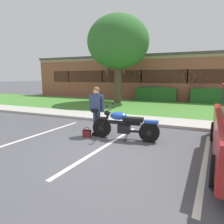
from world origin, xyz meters
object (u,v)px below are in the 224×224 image
(hedge_center_left, at_px, (209,95))
(brick_building, at_px, (152,77))
(handbag, at_px, (87,133))
(hedge_left, at_px, (156,94))
(shade_tree, at_px, (118,43))
(rider_person, at_px, (97,108))
(motorcycle, at_px, (127,125))

(hedge_center_left, relative_size, brick_building, 0.12)
(handbag, relative_size, hedge_left, 0.11)
(shade_tree, relative_size, hedge_center_left, 2.51)
(rider_person, bearing_deg, brick_building, 93.37)
(handbag, distance_m, shade_tree, 9.55)
(hedge_left, height_order, brick_building, brick_building)
(rider_person, bearing_deg, shade_tree, 104.96)
(shade_tree, distance_m, hedge_center_left, 7.88)
(handbag, height_order, shade_tree, shade_tree)
(hedge_center_left, distance_m, brick_building, 7.79)
(rider_person, relative_size, handbag, 4.74)
(brick_building, bearing_deg, hedge_left, -75.94)
(handbag, relative_size, hedge_center_left, 0.14)
(motorcycle, distance_m, brick_building, 15.93)
(motorcycle, relative_size, brick_building, 0.10)
(hedge_center_left, bearing_deg, hedge_left, -180.00)
(motorcycle, height_order, hedge_center_left, hedge_center_left)
(handbag, bearing_deg, shade_tree, 102.91)
(shade_tree, height_order, brick_building, shade_tree)
(handbag, xyz_separation_m, shade_tree, (-1.90, 8.28, 4.36))
(handbag, height_order, brick_building, brick_building)
(rider_person, bearing_deg, hedge_left, 87.39)
(hedge_center_left, bearing_deg, shade_tree, -161.72)
(shade_tree, height_order, hedge_center_left, shade_tree)
(rider_person, bearing_deg, hedge_center_left, 66.51)
(rider_person, distance_m, shade_tree, 8.97)
(handbag, xyz_separation_m, hedge_center_left, (4.63, 10.44, 0.51))
(handbag, distance_m, brick_building, 16.09)
(hedge_left, bearing_deg, rider_person, -92.61)
(motorcycle, relative_size, hedge_center_left, 0.87)
(motorcycle, xyz_separation_m, hedge_center_left, (3.25, 10.19, 0.17))
(rider_person, distance_m, handbag, 0.93)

